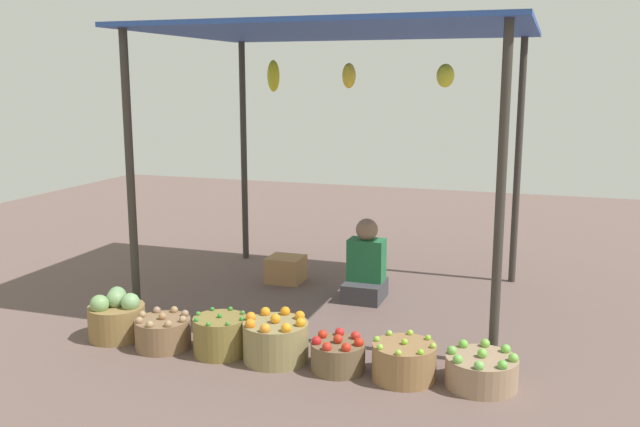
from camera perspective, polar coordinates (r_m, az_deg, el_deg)
The scene contains 11 objects.
ground_plane at distance 6.73m, azimuth 1.72°, elevation -6.99°, with size 14.00×14.00×0.00m, color brown.
market_stall_structure at distance 6.42m, azimuth 1.89°, elevation 13.28°, with size 3.33×2.57×2.52m.
vendor_person at distance 6.66m, azimuth 3.77°, elevation -4.52°, with size 0.36×0.44×0.78m.
basket_cabbages at distance 5.95m, azimuth -16.30°, elevation -8.17°, with size 0.45×0.45×0.40m.
basket_potatoes at distance 5.67m, azimuth -12.72°, elevation -9.48°, with size 0.43×0.43×0.29m.
basket_green_chilies at distance 5.46m, azimuth -8.16°, elevation -9.85°, with size 0.41×0.41×0.32m.
basket_oranges at distance 5.29m, azimuth -3.64°, elevation -10.31°, with size 0.49×0.49×0.36m.
basket_red_tomatoes at distance 5.13m, azimuth 1.48°, elevation -11.51°, with size 0.39×0.39×0.27m.
basket_limes at distance 5.02m, azimuth 6.89°, elevation -11.91°, with size 0.45×0.45×0.30m.
basket_green_apples at distance 5.01m, azimuth 13.07°, elevation -12.41°, with size 0.49×0.49×0.27m.
wooden_crate_near_vendor at distance 7.26m, azimuth -2.81°, elevation -4.57°, with size 0.36×0.34×0.26m, color #A9794B.
Camera 1 is at (1.85, -6.13, 2.08)m, focal length 39.12 mm.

